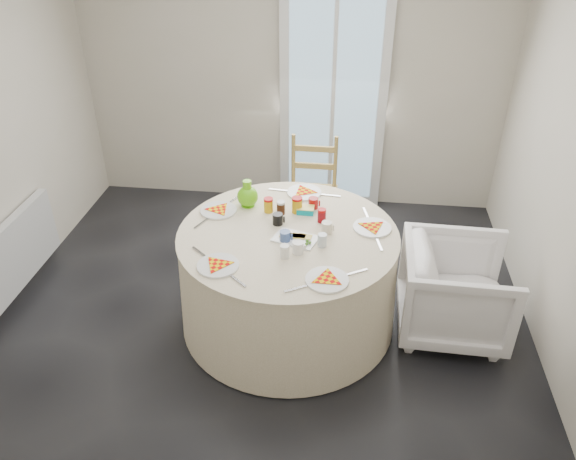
# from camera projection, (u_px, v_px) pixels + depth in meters

# --- Properties ---
(floor) EXTENTS (4.00, 4.00, 0.00)m
(floor) POSITION_uv_depth(u_px,v_px,m) (261.00, 323.00, 4.23)
(floor) COLOR black
(floor) RESTS_ON ground
(wall_back) EXTENTS (4.00, 0.02, 2.60)m
(wall_back) POSITION_uv_depth(u_px,v_px,m) (292.00, 74.00, 5.22)
(wall_back) COLOR #BCB5A3
(wall_back) RESTS_ON floor
(glass_door) EXTENTS (1.00, 0.08, 2.10)m
(glass_door) POSITION_uv_depth(u_px,v_px,m) (333.00, 104.00, 5.27)
(glass_door) COLOR silver
(glass_door) RESTS_ON floor
(radiator) EXTENTS (0.07, 1.00, 0.55)m
(radiator) POSITION_uv_depth(u_px,v_px,m) (19.00, 249.00, 4.40)
(radiator) COLOR silver
(radiator) RESTS_ON floor
(table) EXTENTS (1.58, 1.58, 0.80)m
(table) POSITION_uv_depth(u_px,v_px,m) (288.00, 279.00, 4.08)
(table) COLOR #F6E6C4
(table) RESTS_ON floor
(wooden_chair) EXTENTS (0.44, 0.42, 0.97)m
(wooden_chair) POSITION_uv_depth(u_px,v_px,m) (312.00, 195.00, 4.96)
(wooden_chair) COLOR #A2814D
(wooden_chair) RESTS_ON floor
(armchair) EXTENTS (0.72, 0.76, 0.77)m
(armchair) POSITION_uv_depth(u_px,v_px,m) (456.00, 286.00, 3.98)
(armchair) COLOR white
(armchair) RESTS_ON floor
(place_settings) EXTENTS (1.82, 1.82, 0.03)m
(place_settings) POSITION_uv_depth(u_px,v_px,m) (288.00, 234.00, 3.87)
(place_settings) COLOR silver
(place_settings) RESTS_ON table
(jar_cluster) EXTENTS (0.46, 0.23, 0.13)m
(jar_cluster) POSITION_uv_depth(u_px,v_px,m) (293.00, 211.00, 4.03)
(jar_cluster) COLOR #936117
(jar_cluster) RESTS_ON table
(butter_tub) EXTENTS (0.13, 0.09, 0.05)m
(butter_tub) POSITION_uv_depth(u_px,v_px,m) (305.00, 212.00, 4.09)
(butter_tub) COLOR #02A1B2
(butter_tub) RESTS_ON table
(green_pitcher) EXTENTS (0.20, 0.20, 0.20)m
(green_pitcher) POSITION_uv_depth(u_px,v_px,m) (248.00, 194.00, 4.14)
(green_pitcher) COLOR #5EC910
(green_pitcher) RESTS_ON table
(cheese_platter) EXTENTS (0.33, 0.26, 0.04)m
(cheese_platter) POSITION_uv_depth(u_px,v_px,m) (295.00, 240.00, 3.80)
(cheese_platter) COLOR white
(cheese_platter) RESTS_ON table
(mugs_glasses) EXTENTS (0.61, 0.61, 0.10)m
(mugs_glasses) POSITION_uv_depth(u_px,v_px,m) (301.00, 230.00, 3.83)
(mugs_glasses) COLOR #9B9B9B
(mugs_glasses) RESTS_ON table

